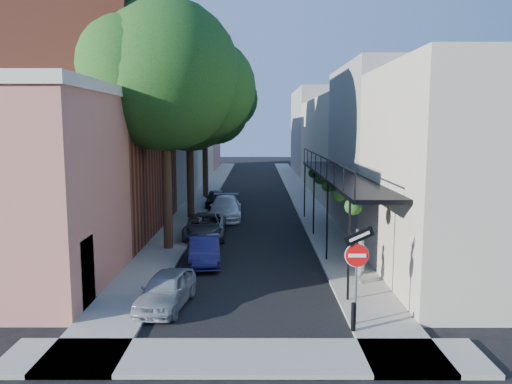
{
  "coord_description": "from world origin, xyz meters",
  "views": [
    {
      "loc": [
        0.32,
        -12.73,
        5.78
      ],
      "look_at": [
        0.28,
        9.59,
        2.8
      ],
      "focal_mm": 35.0,
      "sensor_mm": 36.0,
      "label": 1
    }
  ],
  "objects_px": {
    "oak_mid": "(196,105)",
    "parked_car_a": "(166,290)",
    "oak_far": "(210,94)",
    "parked_car_e": "(216,199)",
    "sign_post": "(357,259)",
    "parked_car_b": "(204,250)",
    "pedestrian": "(361,261)",
    "oak_near": "(175,79)",
    "bollard": "(353,317)",
    "parked_car_c": "(205,226)",
    "parked_car_d": "(225,208)"
  },
  "relations": [
    {
      "from": "bollard",
      "to": "oak_mid",
      "type": "bearing_deg",
      "value": 109.9
    },
    {
      "from": "oak_near",
      "to": "parked_car_b",
      "type": "bearing_deg",
      "value": -60.3
    },
    {
      "from": "parked_car_c",
      "to": "parked_car_d",
      "type": "relative_size",
      "value": 0.94
    },
    {
      "from": "oak_near",
      "to": "parked_car_e",
      "type": "relative_size",
      "value": 3.24
    },
    {
      "from": "parked_car_c",
      "to": "pedestrian",
      "type": "relative_size",
      "value": 2.82
    },
    {
      "from": "parked_car_d",
      "to": "parked_car_b",
      "type": "bearing_deg",
      "value": -93.36
    },
    {
      "from": "oak_near",
      "to": "pedestrian",
      "type": "distance_m",
      "value": 11.58
    },
    {
      "from": "oak_mid",
      "to": "oak_far",
      "type": "height_order",
      "value": "oak_far"
    },
    {
      "from": "oak_near",
      "to": "parked_car_c",
      "type": "relative_size",
      "value": 2.55
    },
    {
      "from": "parked_car_e",
      "to": "pedestrian",
      "type": "relative_size",
      "value": 2.22
    },
    {
      "from": "parked_car_b",
      "to": "pedestrian",
      "type": "distance_m",
      "value": 6.63
    },
    {
      "from": "pedestrian",
      "to": "sign_post",
      "type": "bearing_deg",
      "value": 176.72
    },
    {
      "from": "oak_far",
      "to": "parked_car_e",
      "type": "bearing_deg",
      "value": -81.09
    },
    {
      "from": "parked_car_e",
      "to": "bollard",
      "type": "bearing_deg",
      "value": -77.48
    },
    {
      "from": "bollard",
      "to": "parked_car_a",
      "type": "relative_size",
      "value": 0.24
    },
    {
      "from": "oak_mid",
      "to": "parked_car_c",
      "type": "relative_size",
      "value": 2.28
    },
    {
      "from": "parked_car_b",
      "to": "parked_car_a",
      "type": "bearing_deg",
      "value": -104.1
    },
    {
      "from": "parked_car_a",
      "to": "parked_car_e",
      "type": "distance_m",
      "value": 19.82
    },
    {
      "from": "oak_mid",
      "to": "parked_car_e",
      "type": "distance_m",
      "value": 7.76
    },
    {
      "from": "parked_car_d",
      "to": "pedestrian",
      "type": "relative_size",
      "value": 3.0
    },
    {
      "from": "oak_near",
      "to": "oak_far",
      "type": "distance_m",
      "value": 17.01
    },
    {
      "from": "sign_post",
      "to": "oak_far",
      "type": "distance_m",
      "value": 27.8
    },
    {
      "from": "parked_car_e",
      "to": "oak_far",
      "type": "bearing_deg",
      "value": 97.11
    },
    {
      "from": "sign_post",
      "to": "parked_car_b",
      "type": "height_order",
      "value": "sign_post"
    },
    {
      "from": "sign_post",
      "to": "oak_near",
      "type": "relative_size",
      "value": 0.26
    },
    {
      "from": "parked_car_c",
      "to": "parked_car_d",
      "type": "distance_m",
      "value": 5.29
    },
    {
      "from": "sign_post",
      "to": "oak_mid",
      "type": "height_order",
      "value": "oak_mid"
    },
    {
      "from": "bollard",
      "to": "parked_car_d",
      "type": "xyz_separation_m",
      "value": [
        -4.63,
        17.32,
        0.17
      ]
    },
    {
      "from": "sign_post",
      "to": "oak_far",
      "type": "height_order",
      "value": "oak_far"
    },
    {
      "from": "oak_near",
      "to": "oak_mid",
      "type": "bearing_deg",
      "value": 90.37
    },
    {
      "from": "sign_post",
      "to": "bollard",
      "type": "bearing_deg",
      "value": -108.56
    },
    {
      "from": "oak_mid",
      "to": "parked_car_e",
      "type": "relative_size",
      "value": 2.89
    },
    {
      "from": "oak_mid",
      "to": "parked_car_a",
      "type": "height_order",
      "value": "oak_mid"
    },
    {
      "from": "oak_near",
      "to": "parked_car_e",
      "type": "bearing_deg",
      "value": 86.4
    },
    {
      "from": "parked_car_d",
      "to": "sign_post",
      "type": "bearing_deg",
      "value": -76.09
    },
    {
      "from": "oak_mid",
      "to": "pedestrian",
      "type": "bearing_deg",
      "value": -60.81
    },
    {
      "from": "oak_near",
      "to": "sign_post",
      "type": "bearing_deg",
      "value": -54.91
    },
    {
      "from": "parked_car_b",
      "to": "parked_car_d",
      "type": "relative_size",
      "value": 0.75
    },
    {
      "from": "pedestrian",
      "to": "oak_far",
      "type": "bearing_deg",
      "value": 28.83
    },
    {
      "from": "parked_car_a",
      "to": "pedestrian",
      "type": "relative_size",
      "value": 2.11
    },
    {
      "from": "parked_car_c",
      "to": "parked_car_b",
      "type": "bearing_deg",
      "value": -86.63
    },
    {
      "from": "oak_near",
      "to": "parked_car_d",
      "type": "height_order",
      "value": "oak_near"
    },
    {
      "from": "oak_mid",
      "to": "parked_car_a",
      "type": "bearing_deg",
      "value": -86.92
    },
    {
      "from": "sign_post",
      "to": "oak_near",
      "type": "height_order",
      "value": "oak_near"
    },
    {
      "from": "parked_car_d",
      "to": "bollard",
      "type": "bearing_deg",
      "value": -76.99
    },
    {
      "from": "oak_mid",
      "to": "parked_car_e",
      "type": "xyz_separation_m",
      "value": [
        0.82,
        4.22,
        -6.45
      ]
    },
    {
      "from": "parked_car_a",
      "to": "pedestrian",
      "type": "height_order",
      "value": "pedestrian"
    },
    {
      "from": "bollard",
      "to": "parked_car_b",
      "type": "xyz_separation_m",
      "value": [
        -4.88,
        7.15,
        0.07
      ]
    },
    {
      "from": "oak_near",
      "to": "parked_car_d",
      "type": "bearing_deg",
      "value": 77.08
    },
    {
      "from": "oak_near",
      "to": "oak_far",
      "type": "relative_size",
      "value": 0.96
    }
  ]
}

